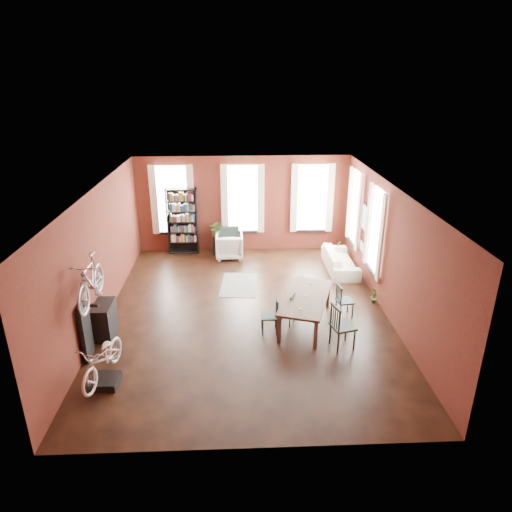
{
  "coord_description": "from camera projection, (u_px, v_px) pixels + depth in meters",
  "views": [
    {
      "loc": [
        -0.21,
        -10.19,
        5.66
      ],
      "look_at": [
        0.27,
        0.6,
        1.31
      ],
      "focal_mm": 32.0,
      "sensor_mm": 36.0,
      "label": 1
    }
  ],
  "objects": [
    {
      "name": "plant_on_stand",
      "position": [
        217.0,
        230.0,
        15.08
      ],
      "size": [
        0.54,
        0.59,
        0.43
      ],
      "primitive_type": "imported",
      "rotation": [
        0.0,
        0.0,
        0.08
      ],
      "color": "#385C24",
      "rests_on": "plant_stand"
    },
    {
      "name": "dining_chair_d",
      "position": [
        345.0,
        301.0,
        11.28
      ],
      "size": [
        0.44,
        0.44,
        0.84
      ],
      "primitive_type": "cube",
      "rotation": [
        0.0,
        0.0,
        1.72
      ],
      "color": "#173333",
      "rests_on": "ground"
    },
    {
      "name": "dining_chair_c",
      "position": [
        343.0,
        326.0,
        9.96
      ],
      "size": [
        0.59,
        0.59,
        1.04
      ],
      "primitive_type": "cube",
      "rotation": [
        0.0,
        0.0,
        1.84
      ],
      "color": "black",
      "rests_on": "ground"
    },
    {
      "name": "bicycle_floor",
      "position": [
        100.0,
        342.0,
        8.59
      ],
      "size": [
        0.7,
        0.92,
        1.58
      ],
      "primitive_type": "imported",
      "rotation": [
        0.0,
        0.0,
        -0.2
      ],
      "color": "white",
      "rests_on": "bike_trainer"
    },
    {
      "name": "bike_trainer",
      "position": [
        105.0,
        381.0,
        8.88
      ],
      "size": [
        0.55,
        0.55,
        0.15
      ],
      "primitive_type": "cube",
      "rotation": [
        0.0,
        0.0,
        -0.04
      ],
      "color": "black",
      "rests_on": "ground"
    },
    {
      "name": "bike_wall_rack",
      "position": [
        86.0,
        331.0,
        9.52
      ],
      "size": [
        0.16,
        0.6,
        1.3
      ],
      "primitive_type": "cube",
      "color": "black",
      "rests_on": "ground"
    },
    {
      "name": "plant_by_sofa",
      "position": [
        336.0,
        254.0,
        15.0
      ],
      "size": [
        0.47,
        0.64,
        0.26
      ],
      "primitive_type": "imported",
      "rotation": [
        0.0,
        0.0,
        0.29
      ],
      "color": "#2C5321",
      "rests_on": "ground"
    },
    {
      "name": "dining_chair_b",
      "position": [
        286.0,
        309.0,
        10.94
      ],
      "size": [
        0.49,
        0.49,
        0.79
      ],
      "primitive_type": "cube",
      "rotation": [
        0.0,
        0.0,
        -2.0
      ],
      "color": "black",
      "rests_on": "ground"
    },
    {
      "name": "bicycle_hung",
      "position": [
        88.0,
        266.0,
        8.98
      ],
      "size": [
        0.47,
        1.0,
        1.66
      ],
      "primitive_type": "imported",
      "color": "#A5A8AD",
      "rests_on": "bike_wall_rack"
    },
    {
      "name": "striped_rug",
      "position": [
        239.0,
        285.0,
        13.09
      ],
      "size": [
        1.14,
        1.69,
        0.01
      ],
      "primitive_type": "cube",
      "rotation": [
        0.0,
        0.0,
        -0.08
      ],
      "color": "black",
      "rests_on": "ground"
    },
    {
      "name": "cream_sofa",
      "position": [
        341.0,
        257.0,
        13.95
      ],
      "size": [
        0.61,
        2.08,
        0.81
      ],
      "primitive_type": "imported",
      "rotation": [
        0.0,
        0.0,
        1.57
      ],
      "color": "beige",
      "rests_on": "ground"
    },
    {
      "name": "room",
      "position": [
        255.0,
        225.0,
        11.35
      ],
      "size": [
        9.0,
        9.04,
        3.22
      ],
      "color": "black",
      "rests_on": "ground"
    },
    {
      "name": "bookshelf",
      "position": [
        183.0,
        221.0,
        15.06
      ],
      "size": [
        1.0,
        0.32,
        2.2
      ],
      "primitive_type": "cube",
      "color": "black",
      "rests_on": "ground"
    },
    {
      "name": "dining_table",
      "position": [
        306.0,
        310.0,
        10.94
      ],
      "size": [
        1.62,
        2.35,
        0.73
      ],
      "primitive_type": "cube",
      "rotation": [
        0.0,
        0.0,
        -0.33
      ],
      "color": "brown",
      "rests_on": "ground"
    },
    {
      "name": "dining_chair_a",
      "position": [
        269.0,
        316.0,
        10.56
      ],
      "size": [
        0.4,
        0.4,
        0.87
      ],
      "primitive_type": "cube",
      "rotation": [
        0.0,
        0.0,
        -1.57
      ],
      "color": "#193734",
      "rests_on": "ground"
    },
    {
      "name": "white_armchair",
      "position": [
        229.0,
        244.0,
        14.89
      ],
      "size": [
        0.88,
        0.83,
        0.89
      ],
      "primitive_type": "imported",
      "rotation": [
        0.0,
        0.0,
        3.16
      ],
      "color": "silver",
      "rests_on": "ground"
    },
    {
      "name": "plant_stand",
      "position": [
        219.0,
        245.0,
        15.28
      ],
      "size": [
        0.35,
        0.35,
        0.62
      ],
      "primitive_type": "cube",
      "rotation": [
        0.0,
        0.0,
        -0.14
      ],
      "color": "black",
      "rests_on": "ground"
    },
    {
      "name": "plant_small",
      "position": [
        374.0,
        300.0,
        12.04
      ],
      "size": [
        0.44,
        0.45,
        0.15
      ],
      "primitive_type": "imported",
      "rotation": [
        0.0,
        0.0,
        0.74
      ],
      "color": "#356327",
      "rests_on": "ground"
    },
    {
      "name": "console_table",
      "position": [
        105.0,
        320.0,
        10.45
      ],
      "size": [
        0.4,
        0.8,
        0.8
      ],
      "primitive_type": "cube",
      "color": "black",
      "rests_on": "ground"
    }
  ]
}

